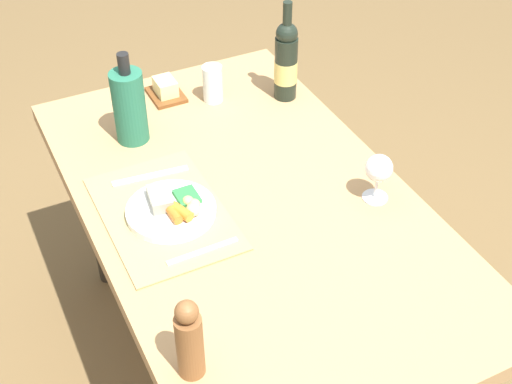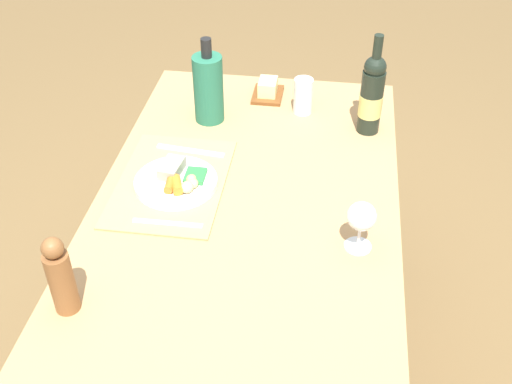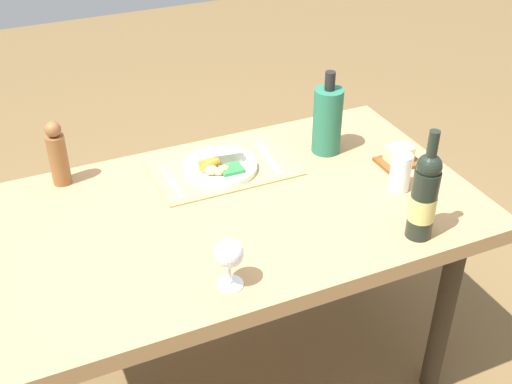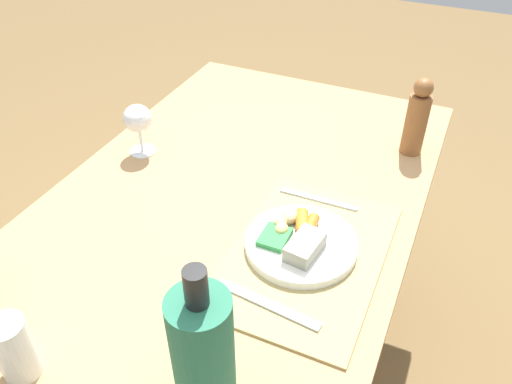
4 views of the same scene
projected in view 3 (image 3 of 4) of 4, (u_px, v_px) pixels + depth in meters
The scene contains 12 objects.
ground_plane at pixel (237, 375), 2.29m from camera, with size 8.00×8.00×0.00m, color brown.
dining_table at pixel (234, 230), 1.94m from camera, with size 1.42×0.83×0.72m.
placemat at pixel (223, 167), 2.08m from camera, with size 0.45×0.30×0.01m, color tan.
dinner_plate at pixel (220, 165), 2.05m from camera, with size 0.23×0.23×0.05m.
fork at pixel (269, 158), 2.11m from camera, with size 0.02×0.21×0.01m, color silver.
knife at pixel (172, 183), 1.99m from camera, with size 0.01×0.19×0.01m, color silver.
butter_dish at pixel (399, 157), 2.09m from camera, with size 0.13×0.10×0.06m.
cooler_bottle at pixel (327, 120), 2.11m from camera, with size 0.09×0.09×0.28m.
pepper_mill at pixel (58, 155), 1.95m from camera, with size 0.06×0.06×0.21m.
wine_glass at pixel (229, 255), 1.57m from camera, with size 0.07×0.07×0.14m.
water_tumbler at pixel (400, 174), 1.95m from camera, with size 0.06×0.06×0.12m.
wine_bottle at pixel (424, 196), 1.72m from camera, with size 0.07×0.07×0.32m.
Camera 3 is at (0.57, 1.44, 1.81)m, focal length 45.92 mm.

